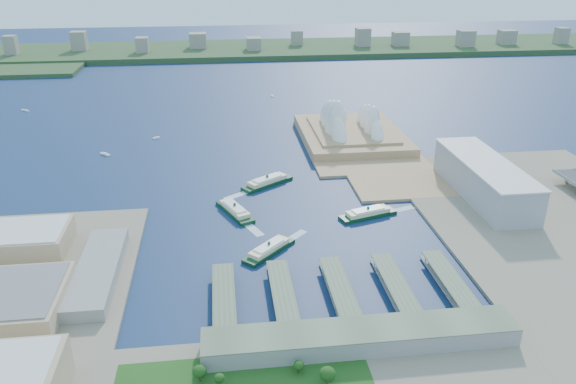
{
  "coord_description": "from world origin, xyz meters",
  "views": [
    {
      "loc": [
        -66.3,
        -414.64,
        235.0
      ],
      "look_at": [
        -4.73,
        78.19,
        18.0
      ],
      "focal_mm": 35.0,
      "sensor_mm": 36.0,
      "label": 1
    }
  ],
  "objects": [
    {
      "name": "ground",
      "position": [
        0.0,
        0.0,
        0.0
      ],
      "size": [
        3000.0,
        3000.0,
        0.0
      ],
      "primitive_type": "plane",
      "color": "#0E1B44",
      "rests_on": "ground"
    },
    {
      "name": "peninsula",
      "position": [
        107.5,
        260.0,
        1.5
      ],
      "size": [
        135.0,
        220.0,
        3.0
      ],
      "primitive_type": "cube",
      "color": "#A6835A",
      "rests_on": "ground"
    },
    {
      "name": "far_shore",
      "position": [
        0.0,
        980.0,
        6.0
      ],
      "size": [
        2200.0,
        260.0,
        12.0
      ],
      "primitive_type": "cube",
      "color": "#2D4926",
      "rests_on": "ground"
    },
    {
      "name": "opera_house",
      "position": [
        105.0,
        280.0,
        32.0
      ],
      "size": [
        134.0,
        180.0,
        58.0
      ],
      "primitive_type": null,
      "color": "white",
      "rests_on": "peninsula"
    },
    {
      "name": "toaster_building",
      "position": [
        195.0,
        80.0,
        20.5
      ],
      "size": [
        45.0,
        155.0,
        35.0
      ],
      "primitive_type": "cube",
      "color": "#97979C",
      "rests_on": "east_land"
    },
    {
      "name": "ferry_wharves",
      "position": [
        14.0,
        -75.0,
        4.65
      ],
      "size": [
        184.0,
        90.0,
        9.3
      ],
      "primitive_type": null,
      "color": "#55644C",
      "rests_on": "ground"
    },
    {
      "name": "terminal_building",
      "position": [
        15.0,
        -135.0,
        9.0
      ],
      "size": [
        200.0,
        28.0,
        12.0
      ],
      "primitive_type": "cube",
      "color": "gray",
      "rests_on": "south_land"
    },
    {
      "name": "far_skyline",
      "position": [
        0.0,
        960.0,
        39.5
      ],
      "size": [
        1900.0,
        140.0,
        55.0
      ],
      "primitive_type": null,
      "color": "gray",
      "rests_on": "far_shore"
    },
    {
      "name": "ferry_a",
      "position": [
        -56.73,
        74.23,
        5.45
      ],
      "size": [
        36.43,
        58.68,
        10.89
      ],
      "primitive_type": null,
      "rotation": [
        0.0,
        0.0,
        0.41
      ],
      "color": "#0D351A",
      "rests_on": "ground"
    },
    {
      "name": "ferry_b",
      "position": [
        -19.37,
        140.91,
        5.76
      ],
      "size": [
        58.68,
        47.82,
        11.52
      ],
      "primitive_type": null,
      "rotation": [
        0.0,
        0.0,
        -0.96
      ],
      "color": "#0D351A",
      "rests_on": "ground"
    },
    {
      "name": "ferry_c",
      "position": [
        -31.15,
        -5.13,
        5.15
      ],
      "size": [
        48.11,
        48.51,
        10.3
      ],
      "primitive_type": null,
      "rotation": [
        0.0,
        0.0,
        2.36
      ],
      "color": "#0D351A",
      "rests_on": "ground"
    },
    {
      "name": "ferry_d",
      "position": [
        68.42,
        51.8,
        5.36
      ],
      "size": [
        58.44,
        30.64,
        10.72
      ],
      "primitive_type": null,
      "rotation": [
        0.0,
        0.0,
        1.87
      ],
      "color": "#0D351A",
      "rests_on": "ground"
    },
    {
      "name": "boat_a",
      "position": [
        -209.29,
        260.37,
        1.47
      ],
      "size": [
        13.7,
        13.29,
        2.95
      ],
      "primitive_type": null,
      "rotation": [
        0.0,
        0.0,
        0.81
      ],
      "color": "white",
      "rests_on": "ground"
    },
    {
      "name": "boat_b",
      "position": [
        -152.29,
        318.42,
        1.33
      ],
      "size": [
        10.17,
        8.26,
        2.67
      ],
      "primitive_type": null,
      "rotation": [
        0.0,
        0.0,
        2.14
      ],
      "color": "white",
      "rests_on": "ground"
    },
    {
      "name": "boat_c",
      "position": [
        172.14,
        404.66,
        1.47
      ],
      "size": [
        6.65,
        13.56,
        2.93
      ],
      "primitive_type": null,
      "rotation": [
        0.0,
        0.0,
        2.91
      ],
      "color": "white",
      "rests_on": "ground"
    },
    {
      "name": "boat_d",
      "position": [
        -368.94,
        485.54,
        1.22
      ],
      "size": [
        13.92,
        10.51,
        2.45
      ],
      "primitive_type": null,
      "rotation": [
        0.0,
        0.0,
        1.0
      ],
      "color": "white",
      "rests_on": "ground"
    },
    {
      "name": "boat_e",
      "position": [
        24.17,
        529.3,
        1.37
      ],
      "size": [
        3.7,
        11.21,
        2.74
      ],
      "primitive_type": null,
      "rotation": [
        0.0,
        0.0,
        0.01
      ],
      "color": "white",
      "rests_on": "ground"
    }
  ]
}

